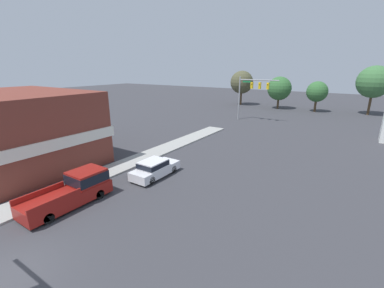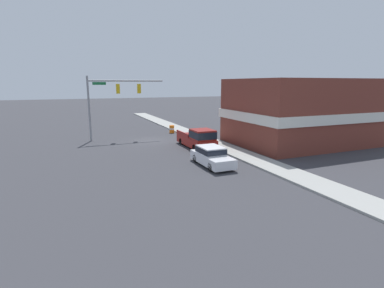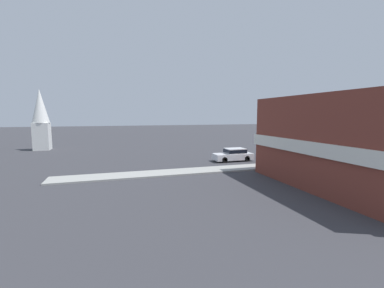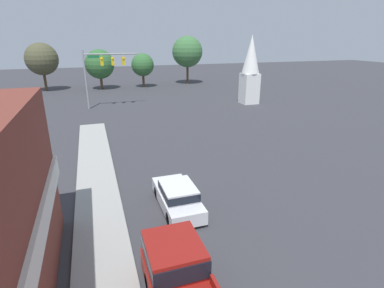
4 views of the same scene
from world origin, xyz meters
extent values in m
plane|color=#38383D|center=(0.00, 0.00, 0.00)|extent=(200.00, 200.00, 0.00)
cylinder|color=gray|center=(-5.91, 38.26, 3.61)|extent=(0.22, 0.22, 7.23)
cylinder|color=gray|center=(-2.66, 38.26, 6.73)|extent=(6.51, 0.18, 0.18)
cube|color=gold|center=(-3.79, 38.26, 5.86)|extent=(0.36, 0.36, 1.05)
sphere|color=yellow|center=(-3.79, 38.06, 6.18)|extent=(0.22, 0.22, 0.22)
cube|color=gold|center=(-2.46, 38.26, 5.86)|extent=(0.36, 0.36, 1.05)
sphere|color=yellow|center=(-2.46, 38.06, 6.18)|extent=(0.22, 0.22, 0.22)
cube|color=gold|center=(-1.13, 38.26, 5.86)|extent=(0.36, 0.36, 1.05)
sphere|color=yellow|center=(-1.13, 38.06, 6.18)|extent=(0.22, 0.22, 0.22)
cube|color=#196B38|center=(-4.71, 38.26, 6.44)|extent=(1.40, 0.04, 0.30)
cylinder|color=black|center=(-2.49, 13.13, 0.33)|extent=(0.22, 0.66, 0.66)
cylinder|color=black|center=(-0.93, 13.13, 0.33)|extent=(0.22, 0.66, 0.66)
cylinder|color=black|center=(-2.49, 10.37, 0.33)|extent=(0.22, 0.66, 0.66)
cylinder|color=black|center=(-0.93, 10.37, 0.33)|extent=(0.22, 0.66, 0.66)
cube|color=silver|center=(-1.71, 11.75, 0.53)|extent=(1.78, 4.47, 0.70)
cube|color=silver|center=(-1.71, 11.48, 1.17)|extent=(1.64, 2.14, 0.57)
cube|color=black|center=(-1.71, 11.48, 1.17)|extent=(1.66, 2.23, 0.40)
cylinder|color=black|center=(-4.19, 6.72, 0.33)|extent=(0.22, 0.66, 0.66)
cylinder|color=black|center=(-2.42, 6.72, 0.33)|extent=(0.22, 0.66, 0.66)
cylinder|color=black|center=(-4.19, 3.20, 0.33)|extent=(0.22, 0.66, 0.66)
cylinder|color=black|center=(-2.42, 3.20, 0.33)|extent=(0.22, 0.66, 0.66)
cube|color=maroon|center=(-3.30, 4.96, 0.61)|extent=(1.99, 5.69, 0.85)
cube|color=maroon|center=(-3.30, 6.52, 1.50)|extent=(1.89, 2.16, 0.94)
cube|color=black|center=(-3.30, 6.52, 1.50)|extent=(1.91, 2.25, 0.66)
cube|color=maroon|center=(-4.24, 3.73, 1.21)|extent=(0.12, 3.23, 0.35)
cube|color=maroon|center=(-2.37, 3.73, 1.21)|extent=(0.12, 3.23, 0.35)
cube|color=brown|center=(-14.10, 7.29, 3.32)|extent=(13.40, 9.86, 6.65)
cube|color=silver|center=(-14.10, 7.29, 3.05)|extent=(13.70, 10.16, 0.90)
cylinder|color=#4C3823|center=(-12.70, 55.29, 1.46)|extent=(0.44, 0.44, 2.92)
sphere|color=#4C4C33|center=(-12.70, 55.29, 5.31)|extent=(5.30, 5.30, 5.30)
cylinder|color=#4C3823|center=(-3.54, 54.16, 1.04)|extent=(0.44, 0.44, 2.08)
sphere|color=#336633|center=(-3.54, 54.16, 4.33)|extent=(5.00, 5.00, 5.00)
cylinder|color=#4C3823|center=(3.94, 54.14, 1.10)|extent=(0.44, 0.44, 2.20)
sphere|color=#336633|center=(3.94, 54.14, 4.03)|extent=(4.06, 4.06, 4.06)
cylinder|color=#4C3823|center=(13.01, 55.78, 1.75)|extent=(0.44, 0.44, 3.49)
sphere|color=#3D703D|center=(13.01, 55.78, 6.13)|extent=(5.85, 5.85, 5.85)
camera|label=1|loc=(11.68, -3.06, 8.73)|focal=24.00mm
camera|label=2|loc=(8.31, 31.59, 6.19)|focal=28.00mm
camera|label=3|loc=(-27.98, 24.75, 5.27)|focal=24.00mm
camera|label=4|loc=(-5.42, -1.76, 8.58)|focal=28.00mm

